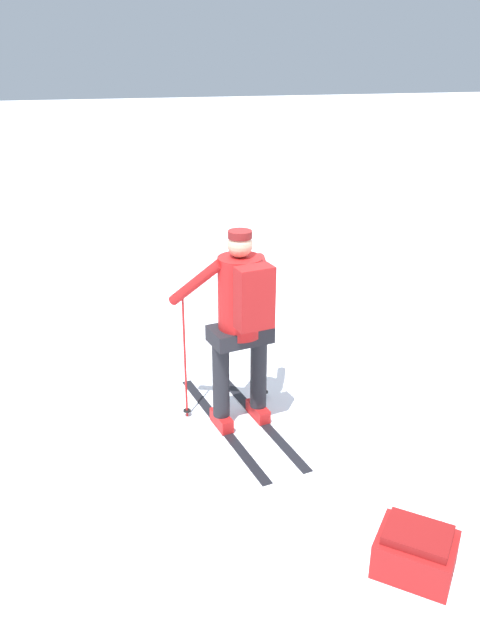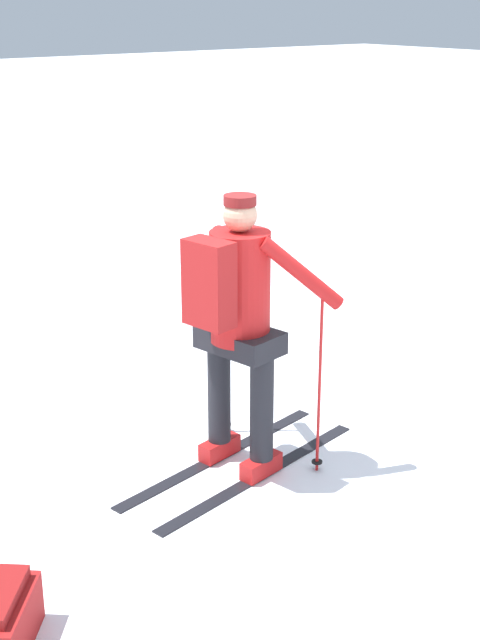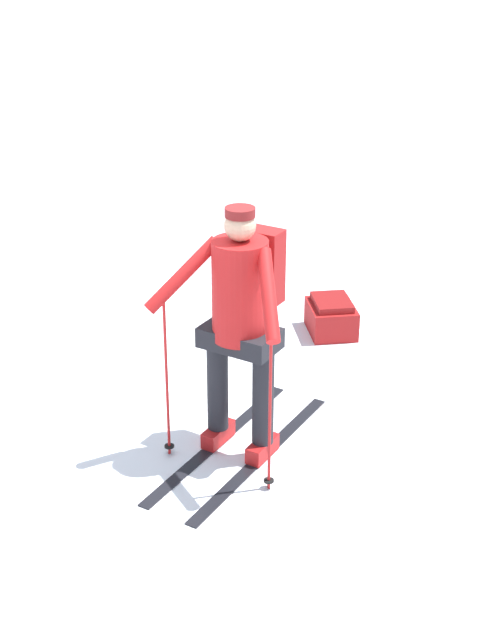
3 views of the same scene
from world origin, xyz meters
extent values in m
plane|color=white|center=(0.00, 0.00, 0.00)|extent=(80.00, 80.00, 0.00)
cube|color=black|center=(0.63, 0.29, 0.01)|extent=(0.42, 1.81, 0.01)
cube|color=red|center=(0.63, 0.29, 0.07)|extent=(0.16, 0.32, 0.12)
cylinder|color=black|center=(0.63, 0.29, 0.51)|extent=(0.15, 0.15, 0.76)
cube|color=black|center=(0.27, 0.22, 0.01)|extent=(0.42, 1.81, 0.01)
cube|color=red|center=(0.27, 0.22, 0.07)|extent=(0.16, 0.32, 0.12)
cylinder|color=black|center=(0.27, 0.22, 0.51)|extent=(0.15, 0.15, 0.76)
cube|color=black|center=(0.45, 0.25, 0.89)|extent=(0.57, 0.41, 0.14)
cylinder|color=red|center=(0.45, 0.25, 1.24)|extent=(0.37, 0.37, 0.69)
sphere|color=tan|center=(0.45, 0.25, 1.69)|extent=(0.21, 0.21, 0.21)
cylinder|color=maroon|center=(0.45, 0.25, 1.78)|extent=(0.20, 0.20, 0.06)
cube|color=maroon|center=(0.40, 0.52, 1.32)|extent=(0.33, 0.22, 0.52)
cylinder|color=red|center=(0.91, 0.03, 0.61)|extent=(0.02, 0.02, 1.23)
cylinder|color=black|center=(0.91, 0.03, 0.06)|extent=(0.07, 0.07, 0.01)
cylinder|color=red|center=(0.80, 0.13, 1.35)|extent=(0.46, 0.43, 0.48)
cylinder|color=red|center=(0.11, -0.11, 0.61)|extent=(0.02, 0.02, 1.23)
cylinder|color=black|center=(0.11, -0.11, 0.06)|extent=(0.07, 0.07, 0.01)
cylinder|color=red|center=(0.17, 0.01, 1.35)|extent=(0.32, 0.52, 0.48)
cube|color=maroon|center=(-0.21, 2.25, 0.13)|extent=(0.63, 0.62, 0.27)
cube|color=maroon|center=(-0.21, 2.25, 0.30)|extent=(0.52, 0.51, 0.06)
camera|label=1|loc=(1.66, 4.96, 3.15)|focal=35.00mm
camera|label=2|loc=(-3.66, 3.38, 2.90)|focal=50.00mm
camera|label=3|loc=(4.02, -3.77, 3.53)|focal=50.00mm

